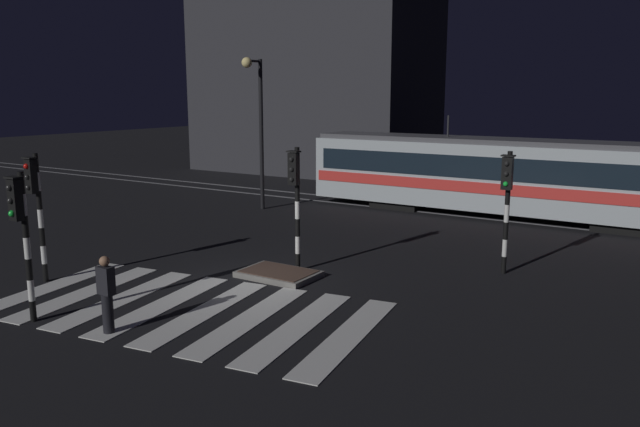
% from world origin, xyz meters
% --- Properties ---
extents(ground_plane, '(120.00, 120.00, 0.00)m').
position_xyz_m(ground_plane, '(0.00, 0.00, 0.00)').
color(ground_plane, black).
extents(rail_near, '(80.00, 0.12, 0.03)m').
position_xyz_m(rail_near, '(0.00, 12.20, 0.01)').
color(rail_near, '#59595E').
rests_on(rail_near, ground).
extents(rail_far, '(80.00, 0.12, 0.03)m').
position_xyz_m(rail_far, '(0.00, 13.64, 0.01)').
color(rail_far, '#59595E').
rests_on(rail_far, ground).
extents(crosswalk_zebra, '(9.77, 6.08, 0.02)m').
position_xyz_m(crosswalk_zebra, '(0.00, -2.32, 0.01)').
color(crosswalk_zebra, silver).
rests_on(crosswalk_zebra, ground).
extents(traffic_island, '(2.14, 1.43, 0.18)m').
position_xyz_m(traffic_island, '(0.38, 1.02, 0.09)').
color(traffic_island, slate).
rests_on(traffic_island, ground).
extents(traffic_light_corner_far_right, '(0.36, 0.42, 3.50)m').
position_xyz_m(traffic_light_corner_far_right, '(5.61, 4.66, 2.31)').
color(traffic_light_corner_far_right, black).
rests_on(traffic_light_corner_far_right, ground).
extents(traffic_light_corner_near_left, '(0.36, 0.42, 3.52)m').
position_xyz_m(traffic_light_corner_near_left, '(-4.77, -2.82, 2.32)').
color(traffic_light_corner_near_left, black).
rests_on(traffic_light_corner_near_left, ground).
extents(traffic_light_kerb_mid_left, '(0.36, 0.42, 3.41)m').
position_xyz_m(traffic_light_kerb_mid_left, '(-2.27, -4.83, 2.25)').
color(traffic_light_kerb_mid_left, black).
rests_on(traffic_light_kerb_mid_left, ground).
extents(traffic_light_median_centre, '(0.36, 0.42, 3.59)m').
position_xyz_m(traffic_light_median_centre, '(0.48, 1.75, 2.37)').
color(traffic_light_median_centre, black).
rests_on(traffic_light_median_centre, ground).
extents(street_lamp_trackside_left, '(0.44, 1.21, 6.54)m').
position_xyz_m(street_lamp_trackside_left, '(-6.41, 8.87, 4.20)').
color(street_lamp_trackside_left, black).
rests_on(street_lamp_trackside_left, ground).
extents(tram, '(16.99, 2.58, 4.15)m').
position_xyz_m(tram, '(3.21, 12.91, 1.75)').
color(tram, '#B2BCC1').
rests_on(tram, ground).
extents(pedestrian_waiting_at_kerb, '(0.36, 0.24, 1.71)m').
position_xyz_m(pedestrian_waiting_at_kerb, '(-0.24, -4.31, 0.88)').
color(pedestrian_waiting_at_kerb, black).
rests_on(pedestrian_waiting_at_kerb, ground).
extents(building_backdrop, '(14.95, 8.00, 11.13)m').
position_xyz_m(building_backdrop, '(-12.16, 22.31, 5.57)').
color(building_backdrop, '#2D2D33').
rests_on(building_backdrop, ground).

